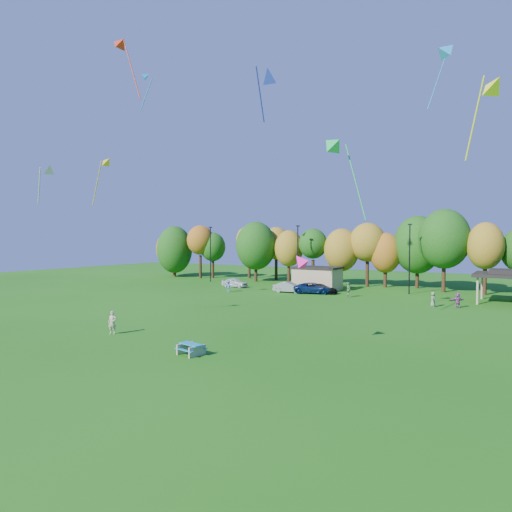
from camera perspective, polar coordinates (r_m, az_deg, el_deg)
The scene contains 23 objects.
ground at distance 26.71m, azimuth -5.88°, elevation -13.59°, with size 160.00×160.00×0.00m, color #19600F.
tree_line at distance 68.03m, azimuth 17.18°, elevation 1.05°, with size 93.57×10.55×11.15m.
lamp_posts at distance 62.00m, azimuth 18.64°, elevation -0.03°, with size 64.50×0.25×9.09m.
utility_building at distance 64.04m, azimuth 7.65°, elevation -2.78°, with size 6.30×4.30×3.25m.
picnic_table at distance 29.28m, azimuth -8.11°, elevation -11.35°, with size 1.86×1.64×0.70m.
kite_flyer at distance 36.48m, azimuth -17.51°, elevation -7.94°, with size 0.64×0.42×1.77m, color #C4B593.
car_a at distance 67.26m, azimuth -2.68°, elevation -3.33°, with size 1.61×3.99×1.36m, color white.
car_b at distance 60.72m, azimuth 4.17°, elevation -3.93°, with size 1.48×4.24×1.40m, color gray.
car_c at distance 60.11m, azimuth 7.20°, elevation -4.00°, with size 2.36×5.11×1.42m, color navy.
car_d at distance 60.14m, azimuth 8.10°, elevation -4.07°, with size 1.79×4.40×1.28m, color black.
far_person_1 at distance 61.24m, azimuth -3.49°, elevation -3.80°, with size 1.01×0.58×1.56m, color #476C9D.
far_person_2 at distance 51.67m, azimuth 21.25°, elevation -5.08°, with size 0.78×0.51×1.60m, color #6A875C.
far_person_3 at distance 57.04m, azimuth 11.50°, elevation -4.16°, with size 1.08×0.45×1.84m, color #5B8E57.
far_person_4 at distance 51.97m, azimuth 23.89°, elevation -5.09°, with size 1.46×0.46×1.57m, color #AC47A0.
kite_0 at distance 37.69m, azimuth 1.65°, elevation 21.63°, with size 1.46×2.86×4.56m.
kite_2 at distance 48.34m, azimuth -16.86°, elevation 23.99°, with size 3.71×1.31×6.38m.
kite_4 at distance 57.48m, azimuth -13.52°, elevation 20.94°, with size 2.20×2.07×4.30m.
kite_6 at distance 53.62m, azimuth 22.89°, elevation 22.63°, with size 3.49×3.48×6.69m.
kite_8 at distance 33.50m, azimuth 27.60°, elevation 18.37°, with size 2.62×2.98×5.50m.
kite_9 at distance 29.33m, azimuth 5.52°, elevation -0.56°, with size 1.38×1.08×1.28m.
kite_11 at distance 40.30m, azimuth -24.47°, elevation 9.83°, with size 2.10×1.29×3.38m.
kite_12 at distance 39.96m, azimuth 9.36°, elevation 13.55°, with size 4.35×2.70×7.54m.
kite_14 at distance 52.35m, azimuth -18.16°, elevation 11.07°, with size 3.14×1.18×5.32m.
Camera 1 is at (15.54, -20.45, 7.32)m, focal length 32.00 mm.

